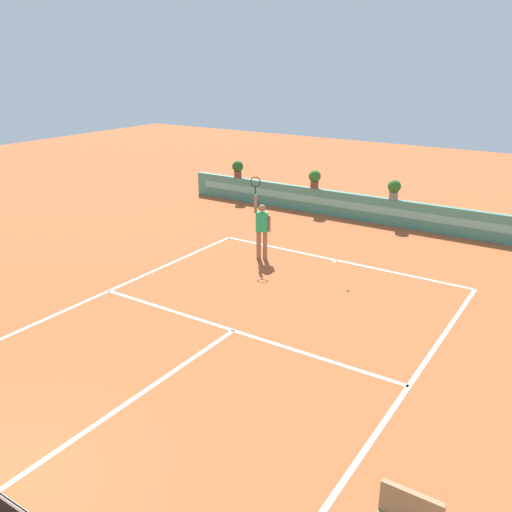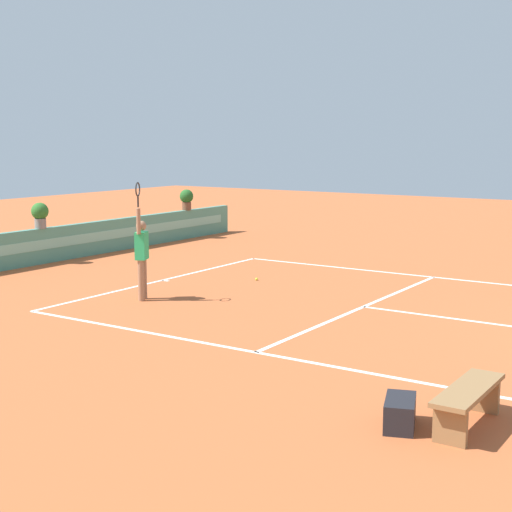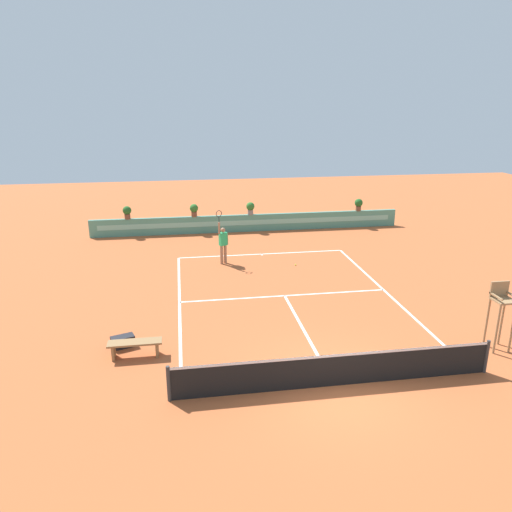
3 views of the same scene
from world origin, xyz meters
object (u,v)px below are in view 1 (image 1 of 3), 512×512
object	(u,v)px
tennis_player	(262,226)
potted_plant_centre	(394,188)
potted_plant_left	(315,178)
tennis_ball_near_baseline	(348,290)
potted_plant_far_left	(238,168)

from	to	relation	value
tennis_player	potted_plant_centre	world-z (taller)	tennis_player
potted_plant_centre	potted_plant_left	size ratio (longest dim) A/B	1.00
tennis_ball_near_baseline	potted_plant_far_left	xyz separation A→B (m)	(-8.14, 6.47, 1.38)
tennis_ball_near_baseline	potted_plant_left	xyz separation A→B (m)	(-4.43, 6.47, 1.38)
tennis_ball_near_baseline	potted_plant_left	world-z (taller)	potted_plant_left
tennis_player	potted_plant_left	bearing A→B (deg)	101.36
tennis_ball_near_baseline	potted_plant_centre	distance (m)	6.72
tennis_player	potted_plant_far_left	bearing A→B (deg)	130.64
tennis_player	tennis_ball_near_baseline	world-z (taller)	tennis_player
potted_plant_left	potted_plant_far_left	bearing A→B (deg)	180.00
potted_plant_far_left	potted_plant_centre	bearing A→B (deg)	0.00
tennis_ball_near_baseline	potted_plant_far_left	size ratio (longest dim) A/B	0.09
potted_plant_centre	potted_plant_far_left	distance (m)	6.96
tennis_player	tennis_ball_near_baseline	size ratio (longest dim) A/B	38.01
potted_plant_far_left	potted_plant_left	bearing A→B (deg)	0.00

